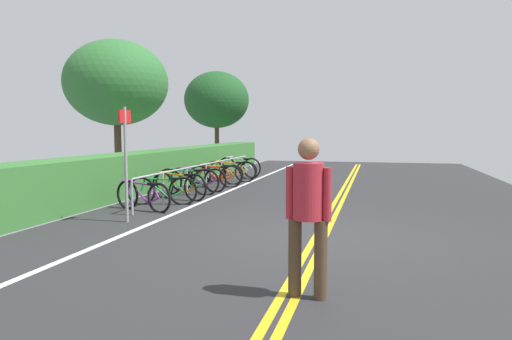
{
  "coord_description": "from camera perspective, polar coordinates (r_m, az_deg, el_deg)",
  "views": [
    {
      "loc": [
        -7.78,
        -0.87,
        1.77
      ],
      "look_at": [
        5.2,
        2.46,
        0.61
      ],
      "focal_mm": 32.99,
      "sensor_mm": 36.0,
      "label": 1
    }
  ],
  "objects": [
    {
      "name": "bike_rack",
      "position": [
        13.98,
        -6.09,
        0.05
      ],
      "size": [
        8.76,
        0.05,
        0.77
      ],
      "color": "#9EA0A5",
      "rests_on": "ground_plane"
    },
    {
      "name": "bicycle_3",
      "position": [
        12.88,
        -8.32,
        -1.4
      ],
      "size": [
        0.49,
        1.75,
        0.76
      ],
      "color": "black",
      "rests_on": "ground_plane"
    },
    {
      "name": "centre_line_yellow_inner",
      "position": [
        8.02,
        8.45,
        -7.86
      ],
      "size": [
        33.0,
        0.1,
        0.0
      ],
      "primitive_type": "cube",
      "color": "gold",
      "rests_on": "ground_plane"
    },
    {
      "name": "bicycle_2",
      "position": [
        12.09,
        -9.35,
        -1.91
      ],
      "size": [
        0.63,
        1.73,
        0.73
      ],
      "color": "black",
      "rests_on": "ground_plane"
    },
    {
      "name": "tree_mid",
      "position": [
        16.44,
        -16.57,
        10.07
      ],
      "size": [
        3.39,
        3.39,
        4.71
      ],
      "color": "#473323",
      "rests_on": "ground_plane"
    },
    {
      "name": "bicycle_9",
      "position": [
        17.61,
        -2.04,
        0.36
      ],
      "size": [
        0.6,
        1.8,
        0.77
      ],
      "color": "black",
      "rests_on": "ground_plane"
    },
    {
      "name": "bicycle_5",
      "position": [
        14.4,
        -4.96,
        -0.77
      ],
      "size": [
        0.6,
        1.61,
        0.73
      ],
      "color": "black",
      "rests_on": "ground_plane"
    },
    {
      "name": "centre_line_yellow_outer",
      "position": [
        8.04,
        7.31,
        -7.81
      ],
      "size": [
        33.0,
        0.1,
        0.0
      ],
      "primitive_type": "cube",
      "color": "gold",
      "rests_on": "ground_plane"
    },
    {
      "name": "bike_lane_stripe_white",
      "position": [
        8.97,
        -13.2,
        -6.56
      ],
      "size": [
        33.0,
        0.12,
        0.0
      ],
      "primitive_type": "cube",
      "color": "white",
      "rests_on": "ground_plane"
    },
    {
      "name": "bicycle_4",
      "position": [
        13.56,
        -7.05,
        -1.16
      ],
      "size": [
        0.46,
        1.78,
        0.72
      ],
      "color": "black",
      "rests_on": "ground_plane"
    },
    {
      "name": "bicycle_8",
      "position": [
        16.8,
        -2.83,
        -0.03
      ],
      "size": [
        0.48,
        1.74,
        0.68
      ],
      "color": "black",
      "rests_on": "ground_plane"
    },
    {
      "name": "ground_plane",
      "position": [
        8.03,
        7.88,
        -8.02
      ],
      "size": [
        36.67,
        10.23,
        0.05
      ],
      "primitive_type": "cube",
      "color": "#2B2B2D"
    },
    {
      "name": "bicycle_6",
      "position": [
        15.27,
        -4.74,
        -0.51
      ],
      "size": [
        0.46,
        1.74,
        0.7
      ],
      "color": "black",
      "rests_on": "ground_plane"
    },
    {
      "name": "bicycle_1",
      "position": [
        11.29,
        -11.31,
        -2.47
      ],
      "size": [
        0.54,
        1.65,
        0.71
      ],
      "color": "black",
      "rests_on": "ground_plane"
    },
    {
      "name": "tree_far_right",
      "position": [
        23.37,
        -4.8,
        8.46
      ],
      "size": [
        3.17,
        3.17,
        4.6
      ],
      "color": "#473323",
      "rests_on": "ground_plane"
    },
    {
      "name": "hedge_backdrop",
      "position": [
        16.04,
        -10.11,
        0.53
      ],
      "size": [
        17.71,
        1.13,
        1.11
      ],
      "primitive_type": "cube",
      "color": "#387533",
      "rests_on": "ground_plane"
    },
    {
      "name": "sign_post_near",
      "position": [
        9.23,
        -15.53,
        1.99
      ],
      "size": [
        0.36,
        0.06,
        2.19
      ],
      "color": "gray",
      "rests_on": "ground_plane"
    },
    {
      "name": "bicycle_7",
      "position": [
        15.92,
        -3.17,
        -0.17
      ],
      "size": [
        0.46,
        1.8,
        0.76
      ],
      "color": "black",
      "rests_on": "ground_plane"
    },
    {
      "name": "bicycle_0",
      "position": [
        10.59,
        -13.55,
        -3.06
      ],
      "size": [
        0.62,
        1.57,
        0.69
      ],
      "color": "black",
      "rests_on": "ground_plane"
    },
    {
      "name": "pedestrian",
      "position": [
        4.93,
        6.34,
        -4.45
      ],
      "size": [
        0.32,
        0.49,
        1.68
      ],
      "color": "#4C3826",
      "rests_on": "ground_plane"
    }
  ]
}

